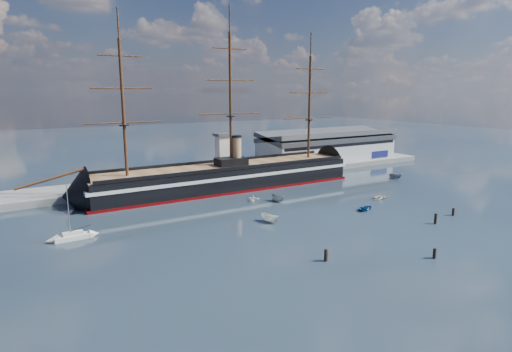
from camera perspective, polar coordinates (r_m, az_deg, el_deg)
ground at (r=125.82m, az=1.13°, el=-3.36°), size 600.00×600.00×0.00m
quay at (r=161.02m, az=-2.72°, el=-0.11°), size 180.00×18.00×2.00m
warehouse at (r=190.09m, az=9.51°, el=3.94°), size 63.00×21.00×11.60m
quay_tower at (r=153.54m, az=-4.52°, el=3.00°), size 5.00×5.00×15.00m
warship at (r=139.96m, az=-4.65°, el=-0.19°), size 112.89×16.42×53.94m
sailboat at (r=102.10m, az=-23.18°, el=-7.36°), size 7.85×2.53×12.45m
motorboat_a at (r=106.02m, az=1.86°, el=-6.19°), size 6.81×3.45×2.60m
motorboat_b at (r=120.30m, az=14.41°, el=-4.42°), size 2.01×3.53×1.55m
motorboat_c at (r=125.50m, az=2.88°, el=-3.41°), size 6.19×3.28×2.35m
motorboat_d at (r=125.70m, az=-0.28°, el=-3.37°), size 5.74×5.37×2.02m
motorboat_e at (r=133.63m, az=16.41°, el=-2.96°), size 2.34×3.43×1.48m
motorboat_f at (r=165.66m, az=18.02°, el=-0.34°), size 6.02×3.49×2.27m
piling_near_left at (r=84.04m, az=9.26°, el=-11.14°), size 0.64×0.64×3.14m
piling_near_mid at (r=91.09m, az=22.65°, el=-10.09°), size 0.64×0.64×2.76m
piling_near_right at (r=113.54m, az=22.77°, el=-5.90°), size 0.64×0.64×3.35m
piling_far_right at (r=122.88m, az=24.77°, el=-4.79°), size 0.64×0.64×2.69m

